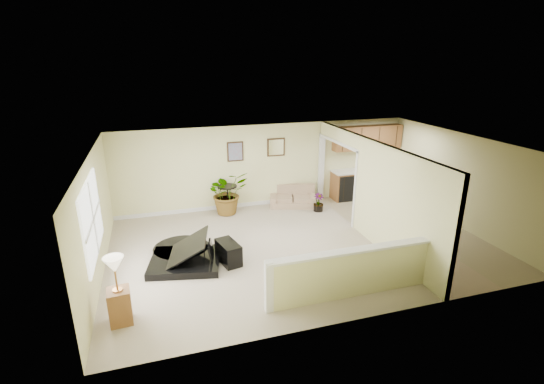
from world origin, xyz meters
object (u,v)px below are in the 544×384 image
object	(u,v)px
piano_bench	(228,252)
palm_plant	(227,193)
piano	(181,238)
lamp_stand	(118,295)
small_plant	(318,204)
loveseat	(292,196)
accent_table	(227,195)

from	to	relation	value
piano_bench	palm_plant	xyz separation A→B (m)	(0.56, 2.92, 0.39)
piano	palm_plant	world-z (taller)	piano
lamp_stand	small_plant	bearing A→B (deg)	35.61
piano_bench	loveseat	distance (m)	3.98
piano_bench	accent_table	xyz separation A→B (m)	(0.56, 2.97, 0.29)
accent_table	palm_plant	xyz separation A→B (m)	(-0.01, -0.05, 0.10)
small_plant	piano_bench	bearing A→B (deg)	-144.11
piano_bench	accent_table	size ratio (longest dim) A/B	0.87
accent_table	palm_plant	bearing A→B (deg)	-98.69
piano	lamp_stand	distance (m)	2.21
accent_table	small_plant	xyz separation A→B (m)	(2.61, -0.68, -0.30)
loveseat	palm_plant	world-z (taller)	palm_plant
accent_table	loveseat	bearing A→B (deg)	1.27
loveseat	accent_table	size ratio (longest dim) A/B	1.96
accent_table	lamp_stand	bearing A→B (deg)	-121.35
small_plant	accent_table	bearing A→B (deg)	165.47
loveseat	palm_plant	xyz separation A→B (m)	(-2.04, -0.09, 0.33)
loveseat	small_plant	xyz separation A→B (m)	(0.57, -0.72, -0.07)
piano	piano_bench	distance (m)	1.09
piano_bench	lamp_stand	distance (m)	2.69
small_plant	piano	bearing A→B (deg)	-154.47
piano_bench	accent_table	distance (m)	3.03
loveseat	piano	bearing A→B (deg)	-124.89
small_plant	lamp_stand	size ratio (longest dim) A/B	0.43
palm_plant	piano	bearing A→B (deg)	-120.48
loveseat	lamp_stand	bearing A→B (deg)	-118.35
palm_plant	piano_bench	bearing A→B (deg)	-100.78
piano	palm_plant	distance (m)	3.02
piano	piano_bench	world-z (taller)	piano
accent_table	lamp_stand	world-z (taller)	lamp_stand
small_plant	lamp_stand	xyz separation A→B (m)	(-5.35, -3.83, 0.30)
palm_plant	small_plant	size ratio (longest dim) A/B	2.45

